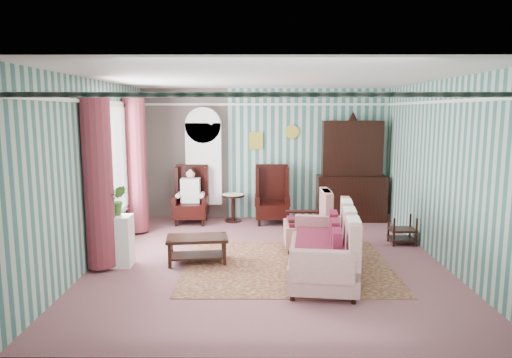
{
  "coord_description": "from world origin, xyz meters",
  "views": [
    {
      "loc": [
        -0.17,
        -7.17,
        2.4
      ],
      "look_at": [
        -0.19,
        0.6,
        1.24
      ],
      "focal_mm": 32.0,
      "sensor_mm": 36.0,
      "label": 1
    }
  ],
  "objects_px": {
    "wingback_left": "(191,195)",
    "seated_woman": "(191,196)",
    "plant_stand": "(114,241)",
    "sofa": "(322,241)",
    "floral_armchair": "(307,222)",
    "coffee_table": "(197,250)",
    "wingback_right": "(272,195)",
    "bookcase": "(204,170)",
    "nest_table": "(402,229)",
    "round_side_table": "(233,208)",
    "dresser_hutch": "(352,168)"
  },
  "relations": [
    {
      "from": "wingback_left",
      "to": "seated_woman",
      "type": "relative_size",
      "value": 1.06
    },
    {
      "from": "wingback_left",
      "to": "plant_stand",
      "type": "height_order",
      "value": "wingback_left"
    },
    {
      "from": "plant_stand",
      "to": "sofa",
      "type": "height_order",
      "value": "sofa"
    },
    {
      "from": "wingback_left",
      "to": "floral_armchair",
      "type": "relative_size",
      "value": 1.28
    },
    {
      "from": "seated_woman",
      "to": "coffee_table",
      "type": "height_order",
      "value": "seated_woman"
    },
    {
      "from": "wingback_right",
      "to": "plant_stand",
      "type": "distance_m",
      "value": 3.76
    },
    {
      "from": "bookcase",
      "to": "wingback_left",
      "type": "distance_m",
      "value": 0.68
    },
    {
      "from": "plant_stand",
      "to": "floral_armchair",
      "type": "distance_m",
      "value": 3.22
    },
    {
      "from": "wingback_left",
      "to": "floral_armchair",
      "type": "bearing_deg",
      "value": -39.2
    },
    {
      "from": "nest_table",
      "to": "sofa",
      "type": "relative_size",
      "value": 0.26
    },
    {
      "from": "nest_table",
      "to": "round_side_table",
      "type": "bearing_deg",
      "value": 151.8
    },
    {
      "from": "bookcase",
      "to": "coffee_table",
      "type": "xyz_separation_m",
      "value": [
        0.23,
        -2.99,
        -0.91
      ]
    },
    {
      "from": "nest_table",
      "to": "plant_stand",
      "type": "height_order",
      "value": "plant_stand"
    },
    {
      "from": "seated_woman",
      "to": "round_side_table",
      "type": "relative_size",
      "value": 1.97
    },
    {
      "from": "wingback_right",
      "to": "plant_stand",
      "type": "relative_size",
      "value": 1.56
    },
    {
      "from": "seated_woman",
      "to": "sofa",
      "type": "bearing_deg",
      "value": -53.6
    },
    {
      "from": "sofa",
      "to": "wingback_right",
      "type": "bearing_deg",
      "value": 17.69
    },
    {
      "from": "round_side_table",
      "to": "sofa",
      "type": "bearing_deg",
      "value": -66.4
    },
    {
      "from": "nest_table",
      "to": "coffee_table",
      "type": "xyz_separation_m",
      "value": [
        -3.59,
        -1.05,
        -0.06
      ]
    },
    {
      "from": "floral_armchair",
      "to": "round_side_table",
      "type": "bearing_deg",
      "value": 34.66
    },
    {
      "from": "sofa",
      "to": "plant_stand",
      "type": "bearing_deg",
      "value": 88.39
    },
    {
      "from": "round_side_table",
      "to": "seated_woman",
      "type": "bearing_deg",
      "value": -170.54
    },
    {
      "from": "plant_stand",
      "to": "wingback_right",
      "type": "bearing_deg",
      "value": 47.16
    },
    {
      "from": "wingback_right",
      "to": "floral_armchair",
      "type": "relative_size",
      "value": 1.28
    },
    {
      "from": "dresser_hutch",
      "to": "coffee_table",
      "type": "xyz_separation_m",
      "value": [
        -3.02,
        -2.87,
        -0.97
      ]
    },
    {
      "from": "seated_woman",
      "to": "coffee_table",
      "type": "xyz_separation_m",
      "value": [
        0.48,
        -2.6,
        -0.38
      ]
    },
    {
      "from": "bookcase",
      "to": "seated_woman",
      "type": "height_order",
      "value": "bookcase"
    },
    {
      "from": "wingback_right",
      "to": "floral_armchair",
      "type": "height_order",
      "value": "wingback_right"
    },
    {
      "from": "bookcase",
      "to": "plant_stand",
      "type": "bearing_deg",
      "value": -108.49
    },
    {
      "from": "bookcase",
      "to": "sofa",
      "type": "xyz_separation_m",
      "value": [
        2.12,
        -3.61,
        -0.59
      ]
    },
    {
      "from": "wingback_left",
      "to": "coffee_table",
      "type": "relative_size",
      "value": 1.3
    },
    {
      "from": "wingback_left",
      "to": "wingback_right",
      "type": "xyz_separation_m",
      "value": [
        1.75,
        0.0,
        0.0
      ]
    },
    {
      "from": "wingback_left",
      "to": "round_side_table",
      "type": "height_order",
      "value": "wingback_left"
    },
    {
      "from": "wingback_right",
      "to": "sofa",
      "type": "relative_size",
      "value": 0.6
    },
    {
      "from": "bookcase",
      "to": "wingback_left",
      "type": "xyz_separation_m",
      "value": [
        -0.25,
        -0.39,
        -0.5
      ]
    },
    {
      "from": "seated_woman",
      "to": "plant_stand",
      "type": "xyz_separation_m",
      "value": [
        -0.8,
        -2.75,
        -0.19
      ]
    },
    {
      "from": "bookcase",
      "to": "plant_stand",
      "type": "xyz_separation_m",
      "value": [
        -1.05,
        -3.14,
        -0.72
      ]
    },
    {
      "from": "seated_woman",
      "to": "floral_armchair",
      "type": "height_order",
      "value": "seated_woman"
    },
    {
      "from": "sofa",
      "to": "floral_armchair",
      "type": "xyz_separation_m",
      "value": [
        -0.07,
        1.34,
        -0.04
      ]
    },
    {
      "from": "nest_table",
      "to": "sofa",
      "type": "bearing_deg",
      "value": -135.55
    },
    {
      "from": "wingback_left",
      "to": "floral_armchair",
      "type": "height_order",
      "value": "wingback_left"
    },
    {
      "from": "nest_table",
      "to": "sofa",
      "type": "distance_m",
      "value": 2.39
    },
    {
      "from": "plant_stand",
      "to": "floral_armchair",
      "type": "bearing_deg",
      "value": 15.75
    },
    {
      "from": "seated_woman",
      "to": "sofa",
      "type": "height_order",
      "value": "seated_woman"
    },
    {
      "from": "dresser_hutch",
      "to": "plant_stand",
      "type": "xyz_separation_m",
      "value": [
        -4.3,
        -3.02,
        -0.78
      ]
    },
    {
      "from": "wingback_left",
      "to": "seated_woman",
      "type": "distance_m",
      "value": 0.04
    },
    {
      "from": "dresser_hutch",
      "to": "wingback_right",
      "type": "distance_m",
      "value": 1.86
    },
    {
      "from": "wingback_right",
      "to": "nest_table",
      "type": "distance_m",
      "value": 2.81
    },
    {
      "from": "round_side_table",
      "to": "floral_armchair",
      "type": "height_order",
      "value": "floral_armchair"
    },
    {
      "from": "plant_stand",
      "to": "bookcase",
      "type": "bearing_deg",
      "value": 71.51
    }
  ]
}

